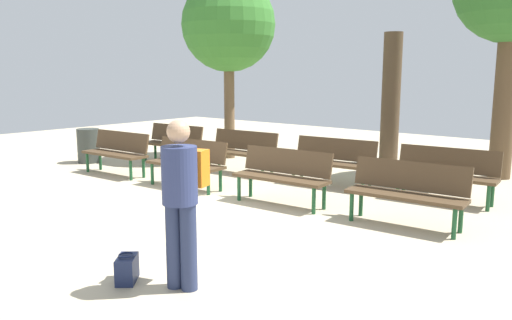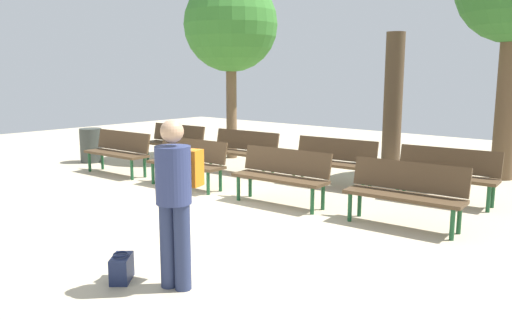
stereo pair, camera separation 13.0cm
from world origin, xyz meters
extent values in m
plane|color=#BCAD8E|center=(0.00, 0.00, 0.00)|extent=(24.00, 24.00, 0.00)
cube|color=#4C3823|center=(-3.13, 1.29, 0.43)|extent=(1.62, 0.52, 0.05)
cube|color=#4C3823|center=(-3.14, 1.49, 0.68)|extent=(1.60, 0.21, 0.40)
cylinder|color=#194C28|center=(-3.82, 1.09, 0.20)|extent=(0.06, 0.06, 0.40)
cylinder|color=#194C28|center=(-2.42, 1.17, 0.20)|extent=(0.06, 0.06, 0.40)
cylinder|color=#194C28|center=(-3.84, 1.41, 0.20)|extent=(0.06, 0.06, 0.40)
cylinder|color=#194C28|center=(-2.44, 1.49, 0.20)|extent=(0.06, 0.06, 0.40)
cube|color=#4C3823|center=(-1.12, 1.40, 0.43)|extent=(1.63, 0.54, 0.05)
cube|color=#4C3823|center=(-1.13, 1.60, 0.68)|extent=(1.60, 0.23, 0.40)
cylinder|color=#194C28|center=(-1.80, 1.20, 0.20)|extent=(0.06, 0.06, 0.40)
cylinder|color=#194C28|center=(-0.41, 1.29, 0.20)|extent=(0.06, 0.06, 0.40)
cylinder|color=#194C28|center=(-1.83, 1.52, 0.20)|extent=(0.06, 0.06, 0.40)
cylinder|color=#194C28|center=(-0.43, 1.61, 0.20)|extent=(0.06, 0.06, 0.40)
cube|color=#4C3823|center=(0.94, 1.55, 0.43)|extent=(1.63, 0.55, 0.05)
cube|color=#4C3823|center=(0.92, 1.75, 0.68)|extent=(1.60, 0.24, 0.40)
cylinder|color=#194C28|center=(0.25, 1.35, 0.20)|extent=(0.06, 0.06, 0.40)
cylinder|color=#194C28|center=(1.65, 1.45, 0.20)|extent=(0.06, 0.06, 0.40)
cylinder|color=#194C28|center=(0.23, 1.66, 0.20)|extent=(0.06, 0.06, 0.40)
cylinder|color=#194C28|center=(1.62, 1.76, 0.20)|extent=(0.06, 0.06, 0.40)
cube|color=#4C3823|center=(2.94, 1.71, 0.43)|extent=(1.63, 0.57, 0.05)
cube|color=#4C3823|center=(2.92, 1.91, 0.68)|extent=(1.60, 0.25, 0.40)
cylinder|color=#194C28|center=(2.25, 1.49, 0.20)|extent=(0.06, 0.06, 0.40)
cylinder|color=#194C28|center=(3.65, 1.61, 0.20)|extent=(0.06, 0.06, 0.40)
cylinder|color=#194C28|center=(2.23, 1.81, 0.20)|extent=(0.06, 0.06, 0.40)
cylinder|color=#194C28|center=(3.62, 1.92, 0.20)|extent=(0.06, 0.06, 0.40)
cube|color=#4C3823|center=(-3.32, 2.95, 0.43)|extent=(1.62, 0.54, 0.05)
cube|color=#4C3823|center=(-3.33, 3.15, 0.68)|extent=(1.60, 0.22, 0.40)
cylinder|color=#194C28|center=(-4.00, 2.75, 0.20)|extent=(0.06, 0.06, 0.40)
cylinder|color=#194C28|center=(-2.61, 2.84, 0.20)|extent=(0.06, 0.06, 0.40)
cylinder|color=#194C28|center=(-4.02, 3.07, 0.20)|extent=(0.06, 0.06, 0.40)
cylinder|color=#194C28|center=(-2.63, 3.16, 0.20)|extent=(0.06, 0.06, 0.40)
cube|color=#4C3823|center=(-1.26, 3.05, 0.43)|extent=(1.62, 0.54, 0.05)
cube|color=#4C3823|center=(-1.27, 3.25, 0.68)|extent=(1.60, 0.22, 0.40)
cylinder|color=#194C28|center=(-1.95, 2.85, 0.20)|extent=(0.06, 0.06, 0.40)
cylinder|color=#194C28|center=(-0.55, 2.93, 0.20)|extent=(0.06, 0.06, 0.40)
cylinder|color=#194C28|center=(-1.97, 3.17, 0.20)|extent=(0.06, 0.06, 0.40)
cylinder|color=#194C28|center=(-0.57, 3.25, 0.20)|extent=(0.06, 0.06, 0.40)
cube|color=#4C3823|center=(0.85, 3.21, 0.43)|extent=(1.63, 0.58, 0.05)
cube|color=#4C3823|center=(0.83, 3.41, 0.68)|extent=(1.60, 0.27, 0.40)
cylinder|color=#194C28|center=(0.17, 2.98, 0.20)|extent=(0.06, 0.06, 0.40)
cylinder|color=#194C28|center=(1.56, 3.11, 0.20)|extent=(0.06, 0.06, 0.40)
cylinder|color=#194C28|center=(0.14, 3.30, 0.20)|extent=(0.06, 0.06, 0.40)
cylinder|color=#194C28|center=(1.53, 3.43, 0.20)|extent=(0.06, 0.06, 0.40)
cube|color=#4C3823|center=(2.88, 3.36, 0.43)|extent=(1.63, 0.59, 0.05)
cube|color=#4C3823|center=(2.86, 3.56, 0.68)|extent=(1.60, 0.27, 0.40)
cylinder|color=#194C28|center=(2.19, 3.13, 0.20)|extent=(0.06, 0.06, 0.40)
cylinder|color=#194C28|center=(3.59, 3.26, 0.20)|extent=(0.06, 0.06, 0.40)
cylinder|color=#194C28|center=(2.16, 3.45, 0.20)|extent=(0.06, 0.06, 0.40)
cylinder|color=#194C28|center=(3.56, 3.58, 0.20)|extent=(0.06, 0.06, 0.40)
cylinder|color=#4C3A28|center=(0.58, 6.16, 1.48)|extent=(0.42, 0.42, 2.97)
cylinder|color=brown|center=(-2.77, 4.37, 1.27)|extent=(0.25, 0.25, 2.53)
sphere|color=#387A2D|center=(-2.77, 4.37, 3.20)|extent=(2.23, 2.23, 2.23)
cylinder|color=brown|center=(3.03, 6.03, 1.53)|extent=(0.42, 0.42, 3.06)
cylinder|color=navy|center=(2.20, -1.56, 0.42)|extent=(0.16, 0.16, 0.85)
cylinder|color=navy|center=(2.05, -1.61, 0.42)|extent=(0.16, 0.16, 0.85)
cylinder|color=navy|center=(2.12, -1.58, 1.12)|extent=(0.43, 0.43, 0.55)
sphere|color=tan|center=(2.12, -1.58, 1.54)|extent=(0.22, 0.22, 0.22)
cube|color=orange|center=(2.04, -1.34, 1.15)|extent=(0.32, 0.26, 0.36)
cube|color=#192347|center=(1.58, -1.83, 0.13)|extent=(0.35, 0.36, 0.26)
torus|color=#192347|center=(1.58, -1.83, 0.28)|extent=(0.16, 0.16, 0.02)
cylinder|color=#383D38|center=(-4.84, 1.77, 0.40)|extent=(0.50, 0.50, 0.79)
camera|label=1|loc=(5.67, -4.70, 2.08)|focal=35.59mm
camera|label=2|loc=(5.77, -4.62, 2.08)|focal=35.59mm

